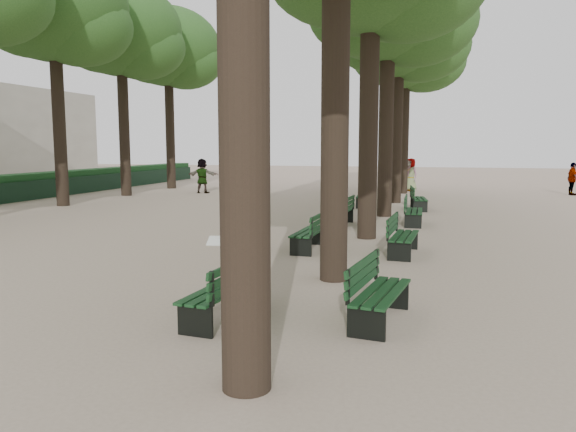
# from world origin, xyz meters

# --- Properties ---
(ground) EXTENTS (120.00, 120.00, 0.00)m
(ground) POSITION_xyz_m (0.00, 0.00, 0.00)
(ground) COLOR tan
(ground) RESTS_ON ground
(tree_central_4) EXTENTS (6.00, 6.00, 9.95)m
(tree_central_4) POSITION_xyz_m (1.50, 18.00, 7.65)
(tree_central_4) COLOR #33261C
(tree_central_4) RESTS_ON ground
(tree_central_5) EXTENTS (6.00, 6.00, 9.95)m
(tree_central_5) POSITION_xyz_m (1.50, 23.00, 7.65)
(tree_central_5) COLOR #33261C
(tree_central_5) RESTS_ON ground
(tree_far_3) EXTENTS (6.00, 6.00, 10.45)m
(tree_far_3) POSITION_xyz_m (-12.00, 13.00, 8.14)
(tree_far_3) COLOR #33261C
(tree_far_3) RESTS_ON ground
(tree_far_4) EXTENTS (6.00, 6.00, 10.45)m
(tree_far_4) POSITION_xyz_m (-12.00, 18.00, 8.14)
(tree_far_4) COLOR #33261C
(tree_far_4) RESTS_ON ground
(tree_far_5) EXTENTS (6.00, 6.00, 10.45)m
(tree_far_5) POSITION_xyz_m (-12.00, 23.00, 8.14)
(tree_far_5) COLOR #33261C
(tree_far_5) RESTS_ON ground
(bench_left_0) EXTENTS (0.74, 1.85, 0.92)m
(bench_left_0) POSITION_xyz_m (0.37, 0.13, 0.27)
(bench_left_0) COLOR black
(bench_left_0) RESTS_ON ground
(bench_left_1) EXTENTS (0.64, 1.82, 0.92)m
(bench_left_1) POSITION_xyz_m (0.37, 5.85, 0.27)
(bench_left_1) COLOR black
(bench_left_1) RESTS_ON ground
(bench_left_2) EXTENTS (0.66, 1.83, 0.92)m
(bench_left_2) POSITION_xyz_m (0.37, 10.26, 0.27)
(bench_left_2) COLOR black
(bench_left_2) RESTS_ON ground
(bench_left_3) EXTENTS (0.69, 1.84, 0.92)m
(bench_left_3) POSITION_xyz_m (0.37, 15.93, 0.27)
(bench_left_3) COLOR black
(bench_left_3) RESTS_ON ground
(bench_right_0) EXTENTS (0.80, 1.86, 0.92)m
(bench_right_0) POSITION_xyz_m (2.63, 0.62, 0.27)
(bench_right_0) COLOR black
(bench_right_0) RESTS_ON ground
(bench_right_1) EXTENTS (0.67, 1.83, 0.92)m
(bench_right_1) POSITION_xyz_m (2.63, 5.84, 0.27)
(bench_right_1) COLOR black
(bench_right_1) RESTS_ON ground
(bench_right_2) EXTENTS (0.61, 1.81, 0.92)m
(bench_right_2) POSITION_xyz_m (2.63, 10.99, 0.27)
(bench_right_2) COLOR black
(bench_right_2) RESTS_ON ground
(bench_right_3) EXTENTS (0.80, 1.86, 0.92)m
(bench_right_3) POSITION_xyz_m (2.63, 15.35, 0.27)
(bench_right_3) COLOR black
(bench_right_3) RESTS_ON ground
(man_with_map) EXTENTS (0.69, 0.74, 1.68)m
(man_with_map) POSITION_xyz_m (0.29, 0.83, 0.84)
(man_with_map) COLOR black
(man_with_map) RESTS_ON ground
(pedestrian_e) EXTENTS (1.71, 0.38, 1.85)m
(pedestrian_e) POSITION_xyz_m (-8.85, 20.39, 0.92)
(pedestrian_e) COLOR #262628
(pedestrian_e) RESTS_ON ground
(pedestrian_c) EXTENTS (0.52, 1.03, 1.68)m
(pedestrian_c) POSITION_xyz_m (9.96, 24.09, 0.84)
(pedestrian_c) COLOR #262628
(pedestrian_c) RESTS_ON ground
(pedestrian_d) EXTENTS (0.93, 0.84, 1.83)m
(pedestrian_d) POSITION_xyz_m (1.84, 24.61, 0.91)
(pedestrian_d) COLOR #262628
(pedestrian_d) RESTS_ON ground
(pedestrian_a) EXTENTS (0.95, 0.76, 1.83)m
(pedestrian_a) POSITION_xyz_m (-2.50, 24.15, 0.91)
(pedestrian_a) COLOR #262628
(pedestrian_a) RESTS_ON ground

